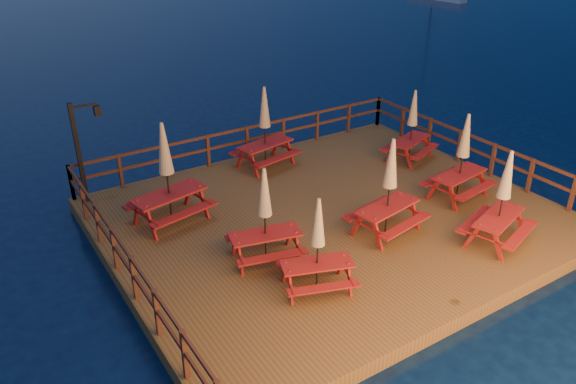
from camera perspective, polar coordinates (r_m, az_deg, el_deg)
name	(u,v)px	position (r m, az deg, el deg)	size (l,w,h in m)	color
ground	(330,227)	(16.04, 4.32, -3.58)	(500.00, 500.00, 0.00)	black
deck	(331,221)	(15.94, 4.34, -2.96)	(12.00, 10.00, 0.40)	#4F3919
deck_piles	(330,236)	(16.19, 4.28, -4.49)	(11.44, 9.44, 1.40)	#3D1E13
railing	(296,168)	(16.77, 0.85, 2.47)	(11.80, 9.75, 1.10)	#3D1E13
lamp_post	(83,143)	(16.87, -20.13, 4.69)	(0.85, 0.18, 3.00)	black
picnic_table_0	(389,186)	(14.56, 10.27, 0.64)	(2.10, 1.83, 2.67)	maroon
picnic_table_1	(265,126)	(18.22, -2.37, 6.71)	(2.16, 1.89, 2.71)	maroon
picnic_table_2	(412,124)	(19.23, 12.50, 6.74)	(2.07, 1.89, 2.42)	maroon
picnic_table_3	(463,155)	(16.92, 17.33, 3.57)	(2.01, 1.74, 2.60)	maroon
picnic_table_4	(167,172)	(15.14, -12.22, 1.98)	(2.30, 2.01, 2.87)	maroon
picnic_table_5	(318,244)	(12.30, 3.04, -5.26)	(1.97, 1.79, 2.31)	maroon
picnic_table_6	(265,214)	(13.25, -2.36, -2.24)	(2.01, 1.78, 2.46)	maroon
picnic_table_7	(503,196)	(14.92, 21.01, -0.42)	(2.14, 1.93, 2.55)	maroon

